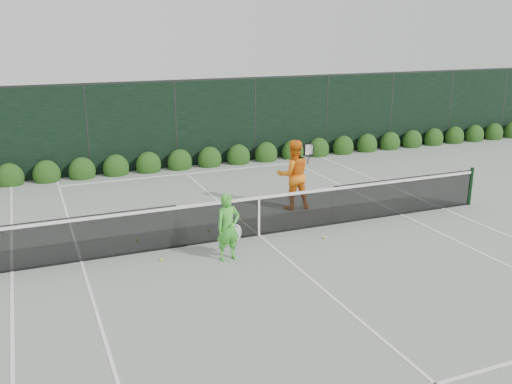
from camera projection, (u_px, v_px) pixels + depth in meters
name	position (u px, v px, depth m)	size (l,w,h in m)	color
ground	(259.00, 235.00, 13.66)	(80.00, 80.00, 0.00)	gray
tennis_net	(258.00, 215.00, 13.50)	(12.90, 0.10, 1.07)	black
player_woman	(228.00, 227.00, 12.07)	(0.64, 0.41, 1.46)	green
player_man	(293.00, 175.00, 15.44)	(1.03, 0.86, 1.90)	orange
court_lines	(259.00, 235.00, 13.66)	(11.03, 23.83, 0.01)	white
windscreen_fence	(314.00, 207.00, 10.83)	(32.00, 21.07, 3.06)	black
hedge_row	(180.00, 162.00, 19.93)	(31.66, 0.65, 0.94)	#15330E
tennis_balls	(220.00, 238.00, 13.42)	(4.20, 2.03, 0.07)	#D7EE34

